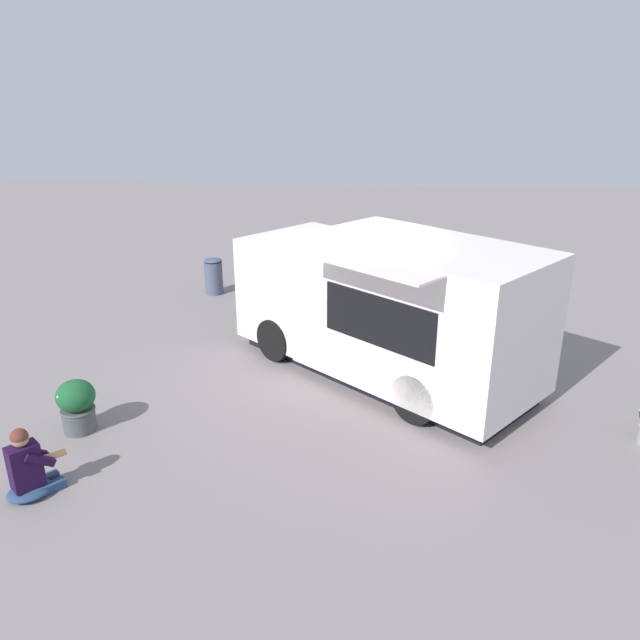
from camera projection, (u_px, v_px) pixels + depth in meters
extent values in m
plane|color=slate|center=(350.00, 369.00, 10.56)|extent=(40.00, 40.00, 0.00)
cube|color=silver|center=(421.00, 312.00, 9.52)|extent=(3.90, 4.09, 2.13)
cube|color=silver|center=(305.00, 285.00, 11.28)|extent=(2.50, 2.45, 1.80)
cube|color=black|center=(277.00, 261.00, 11.67)|extent=(1.27, 1.08, 0.69)
cube|color=black|center=(378.00, 321.00, 8.79)|extent=(1.31, 1.54, 0.75)
cube|color=silver|center=(366.00, 264.00, 8.28)|extent=(1.86, 2.05, 0.03)
cube|color=black|center=(379.00, 366.00, 10.45)|extent=(4.43, 4.81, 0.21)
cylinder|color=black|center=(346.00, 314.00, 12.01)|extent=(0.65, 0.71, 0.75)
cylinder|color=black|center=(275.00, 339.00, 10.81)|extent=(0.65, 0.71, 0.75)
cylinder|color=black|center=(484.00, 360.00, 10.01)|extent=(0.65, 0.71, 0.75)
cylinder|color=black|center=(416.00, 398.00, 8.81)|extent=(0.65, 0.71, 0.75)
ellipsoid|color=navy|center=(30.00, 490.00, 7.32)|extent=(0.68, 0.67, 0.14)
cube|color=navy|center=(50.00, 488.00, 7.39)|extent=(0.34, 0.32, 0.11)
cube|color=navy|center=(44.00, 480.00, 7.52)|extent=(0.34, 0.32, 0.11)
cube|color=#1F0D2F|center=(25.00, 466.00, 7.20)|extent=(0.41, 0.39, 0.54)
sphere|color=#A67D5D|center=(20.00, 439.00, 7.07)|extent=(0.20, 0.20, 0.20)
sphere|color=#582B21|center=(19.00, 437.00, 7.06)|extent=(0.20, 0.20, 0.20)
cube|color=#1F0D2F|center=(40.00, 460.00, 7.19)|extent=(0.32, 0.29, 0.28)
cube|color=#1F0D2F|center=(33.00, 452.00, 7.33)|extent=(0.32, 0.29, 0.28)
cylinder|color=tan|center=(52.00, 456.00, 7.40)|extent=(0.28, 0.30, 0.08)
cube|color=orange|center=(52.00, 455.00, 7.40)|extent=(0.22, 0.24, 0.02)
cylinder|color=#939F86|center=(400.00, 287.00, 14.39)|extent=(0.42, 0.42, 0.25)
torus|color=#9A9C85|center=(401.00, 282.00, 14.35)|extent=(0.45, 0.45, 0.04)
ellipsoid|color=#37833C|center=(401.00, 275.00, 14.28)|extent=(0.44, 0.44, 0.38)
sphere|color=purple|center=(394.00, 273.00, 14.20)|extent=(0.07, 0.07, 0.07)
sphere|color=#AC31A4|center=(405.00, 273.00, 14.12)|extent=(0.08, 0.08, 0.08)
sphere|color=purple|center=(408.00, 273.00, 14.33)|extent=(0.06, 0.06, 0.06)
sphere|color=purple|center=(398.00, 269.00, 14.37)|extent=(0.09, 0.09, 0.09)
sphere|color=purple|center=(400.00, 273.00, 14.11)|extent=(0.08, 0.08, 0.08)
cylinder|color=#43494D|center=(79.00, 419.00, 8.66)|extent=(0.45, 0.45, 0.34)
torus|color=#484C4C|center=(78.00, 409.00, 8.60)|extent=(0.48, 0.48, 0.04)
ellipsoid|color=#19522A|center=(75.00, 396.00, 8.53)|extent=(0.53, 0.53, 0.45)
sphere|color=white|center=(78.00, 399.00, 8.34)|extent=(0.08, 0.08, 0.08)
sphere|color=white|center=(67.00, 386.00, 8.63)|extent=(0.05, 0.05, 0.05)
sphere|color=white|center=(68.00, 394.00, 8.32)|extent=(0.07, 0.07, 0.07)
sphere|color=white|center=(83.00, 387.00, 8.72)|extent=(0.05, 0.05, 0.05)
sphere|color=white|center=(60.00, 397.00, 8.36)|extent=(0.08, 0.08, 0.08)
sphere|color=white|center=(69.00, 383.00, 8.60)|extent=(0.07, 0.07, 0.07)
cylinder|color=#454D63|center=(214.00, 278.00, 14.20)|extent=(0.41, 0.41, 0.75)
ellipsoid|color=#404969|center=(213.00, 260.00, 14.05)|extent=(0.42, 0.42, 0.09)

